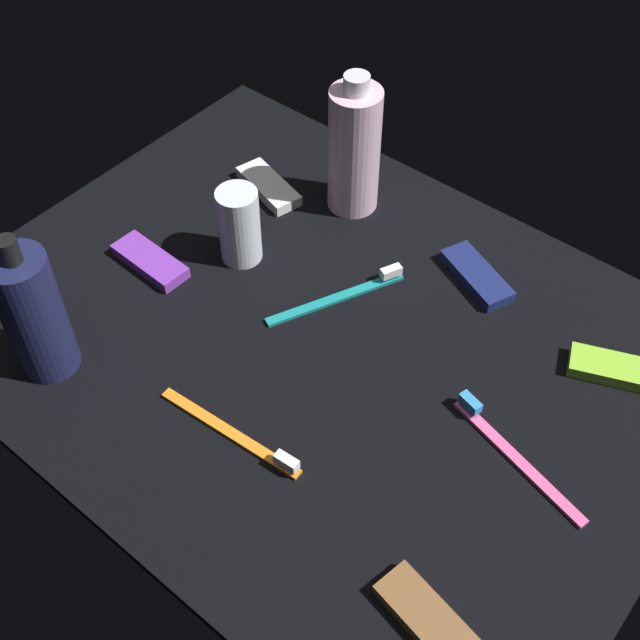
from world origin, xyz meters
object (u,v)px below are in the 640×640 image
toothbrush_orange (238,436)px  toothbrush_pink (512,449)px  snack_bar_purple (150,261)px  deodorant_stick (239,226)px  snack_bar_lime (617,370)px  snack_bar_brown (428,619)px  snack_bar_navy (477,276)px  bodywash_bottle (354,149)px  toothbrush_teal (344,293)px  lotion_bottle (33,314)px  snack_bar_white (268,186)px

toothbrush_orange → toothbrush_pink: bearing=36.1°
toothbrush_pink → snack_bar_purple: 48.99cm
deodorant_stick → toothbrush_pink: (41.15, -3.59, -4.47)cm
deodorant_stick → toothbrush_orange: (18.29, -20.28, -4.47)cm
snack_bar_lime → snack_bar_brown: (-0.27, -36.33, 0.00)cm
snack_bar_navy → toothbrush_pink: bearing=-26.5°
bodywash_bottle → snack_bar_navy: bodywash_bottle is taller
toothbrush_pink → snack_bar_brown: 20.41cm
toothbrush_teal → snack_bar_brown: toothbrush_teal is taller
bodywash_bottle → snack_bar_purple: bearing=-115.6°
deodorant_stick → toothbrush_teal: deodorant_stick is taller
toothbrush_orange → deodorant_stick: bearing=132.0°
lotion_bottle → snack_bar_white: 38.36cm
toothbrush_teal → toothbrush_orange: size_ratio=0.93×
snack_bar_purple → bodywash_bottle: bearing=67.0°
toothbrush_pink → snack_bar_brown: toothbrush_pink is taller
snack_bar_white → deodorant_stick: bearing=-48.0°
deodorant_stick → snack_bar_white: bearing=116.7°
deodorant_stick → snack_bar_purple: deodorant_stick is taller
toothbrush_orange → snack_bar_white: 39.89cm
bodywash_bottle → lotion_bottle: bearing=-102.4°
deodorant_stick → toothbrush_teal: 15.22cm
lotion_bottle → snack_bar_lime: size_ratio=1.81×
toothbrush_teal → snack_bar_lime: toothbrush_teal is taller
deodorant_stick → snack_bar_purple: (-7.59, -8.53, -4.33)cm
toothbrush_pink → snack_bar_navy: (-16.08, 18.67, 0.14)cm
snack_bar_navy → snack_bar_purple: same height
toothbrush_teal → snack_bar_lime: (30.53, 10.05, 0.14)cm
snack_bar_brown → bodywash_bottle: bearing=145.6°
toothbrush_teal → snack_bar_lime: bearing=18.2°
toothbrush_orange → toothbrush_teal: bearing=99.9°
lotion_bottle → snack_bar_purple: (-2.69, 17.57, -7.42)cm
toothbrush_orange → snack_bar_purple: 28.42cm
bodywash_bottle → snack_bar_brown: bodywash_bottle is taller
deodorant_stick → toothbrush_orange: bearing=-48.0°
toothbrush_pink → bodywash_bottle: bearing=151.0°
snack_bar_navy → deodorant_stick: bearing=-126.2°
lotion_bottle → toothbrush_teal: 35.34cm
snack_bar_brown → snack_bar_lime: bearing=100.5°
lotion_bottle → toothbrush_pink: (46.05, 22.51, -7.56)cm
lotion_bottle → toothbrush_pink: bearing=26.1°
bodywash_bottle → toothbrush_teal: bearing=-55.3°
snack_bar_navy → snack_bar_white: (-30.86, -3.56, 0.00)cm
bodywash_bottle → snack_bar_navy: (20.55, -1.68, -8.12)cm
lotion_bottle → snack_bar_brown: 50.10cm
toothbrush_pink → snack_bar_navy: bearing=130.7°
snack_bar_white → toothbrush_orange: bearing=-37.6°
snack_bar_lime → toothbrush_pink: bearing=-125.4°
bodywash_bottle → toothbrush_teal: 19.12cm
lotion_bottle → toothbrush_orange: bearing=14.1°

